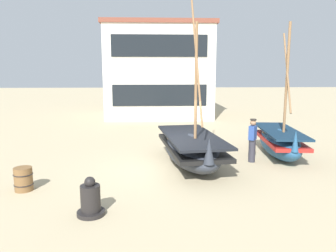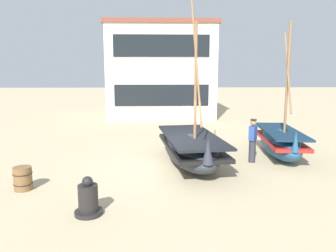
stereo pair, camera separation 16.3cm
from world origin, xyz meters
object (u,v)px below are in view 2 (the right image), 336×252
at_px(fishing_boat_centre_large, 280,142).
at_px(capstan_winch, 88,200).
at_px(wooden_barrel, 23,178).
at_px(harbor_building_main, 161,71).
at_px(fisherman_by_hull, 253,141).
at_px(fishing_boat_near_left, 191,148).

height_order(fishing_boat_centre_large, capstan_winch, fishing_boat_centre_large).
xyz_separation_m(fishing_boat_centre_large, capstan_winch, (-6.74, -5.22, -0.25)).
bearing_deg(capstan_winch, wooden_barrel, 142.36).
distance_m(wooden_barrel, harbor_building_main, 16.85).
xyz_separation_m(fisherman_by_hull, harbor_building_main, (-3.32, 13.28, 2.68)).
bearing_deg(harbor_building_main, fisherman_by_hull, -75.95).
relative_size(fishing_boat_centre_large, capstan_winch, 5.46).
xyz_separation_m(fishing_boat_centre_large, wooden_barrel, (-9.02, -3.46, -0.28)).
height_order(fishing_boat_near_left, harbor_building_main, harbor_building_main).
height_order(fishing_boat_centre_large, fisherman_by_hull, fishing_boat_centre_large).
bearing_deg(fishing_boat_near_left, fisherman_by_hull, 7.48).
height_order(fisherman_by_hull, wooden_barrel, fisherman_by_hull).
height_order(capstan_winch, wooden_barrel, capstan_winch).
relative_size(fisherman_by_hull, capstan_winch, 1.73).
relative_size(fishing_boat_centre_large, wooden_barrel, 7.59).
distance_m(fishing_boat_near_left, capstan_winch, 5.09).
bearing_deg(harbor_building_main, fishing_boat_centre_large, -69.40).
height_order(fishing_boat_near_left, fishing_boat_centre_large, fishing_boat_near_left).
bearing_deg(fishing_boat_near_left, harbor_building_main, 93.87).
height_order(fisherman_by_hull, harbor_building_main, harbor_building_main).
xyz_separation_m(fisherman_by_hull, capstan_winch, (-5.36, -4.46, -0.45)).
bearing_deg(fishing_boat_near_left, wooden_barrel, -155.54).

